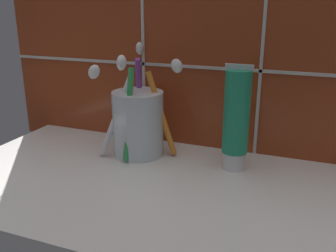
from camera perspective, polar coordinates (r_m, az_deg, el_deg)
sink_counter at (r=50.24cm, az=7.71°, el=-11.37°), size 79.71×33.16×2.00cm
tile_wall_backsplash at (r=60.52cm, az=12.51°, el=13.07°), size 89.71×1.72×41.36cm
toothbrush_cup at (r=60.36cm, az=-4.60°, el=0.72°), size 14.04×13.00×17.71cm
toothpaste_tube at (r=54.86cm, az=10.46°, el=1.09°), size 3.96×3.77×15.68cm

